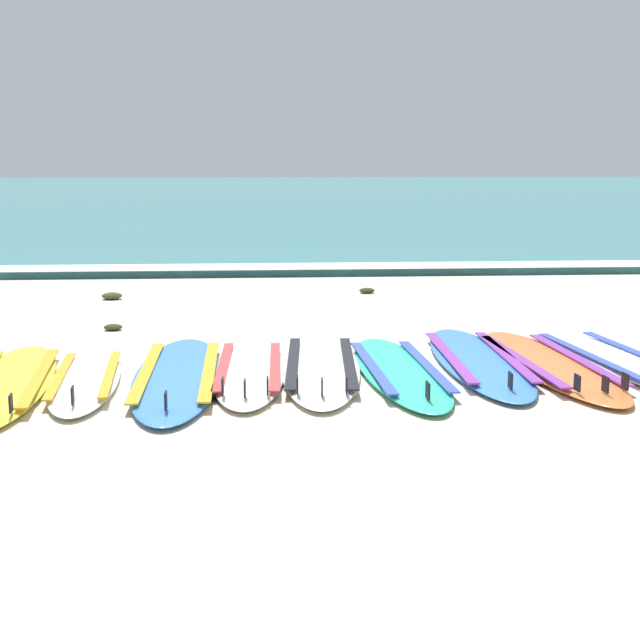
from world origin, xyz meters
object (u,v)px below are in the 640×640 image
Objects in this scene: surfboard_3 at (249,370)px; surfboard_0 at (8,382)px; surfboard_2 at (178,375)px; surfboard_7 at (548,363)px; surfboard_1 at (85,379)px; surfboard_8 at (612,358)px; surfboard_6 at (477,360)px; surfboard_4 at (321,366)px; surfboard_5 at (399,370)px.

surfboard_0 is at bearing -172.04° from surfboard_3.
surfboard_3 is (1.70, 0.24, 0.00)m from surfboard_0.
surfboard_2 and surfboard_7 have the same top height.
surfboard_0 and surfboard_1 have the same top height.
surfboard_3 and surfboard_8 have the same top height.
surfboard_1 is at bearing -171.17° from surfboard_3.
surfboard_6 is at bearing 179.30° from surfboard_8.
surfboard_8 is at bearing 5.34° from surfboard_1.
surfboard_2 is at bearing -174.91° from surfboard_8.
surfboard_3 is at bearing -171.52° from surfboard_4.
surfboard_7 is (2.83, 0.17, 0.00)m from surfboard_2.
surfboard_0 is 1.19m from surfboard_2.
surfboard_8 is at bearing 5.09° from surfboard_2.
surfboard_1 is 0.66m from surfboard_2.
surfboard_0 is 1.03× the size of surfboard_8.
surfboard_1 is 0.85× the size of surfboard_5.
surfboard_5 is at bearing -171.20° from surfboard_8.
surfboard_2 and surfboard_8 have the same top height.
surfboard_0 is 4.02m from surfboard_7.
surfboard_7 is at bearing -0.56° from surfboard_4.
surfboard_6 is 0.54m from surfboard_7.
surfboard_0 and surfboard_7 have the same top height.
surfboard_5 and surfboard_7 have the same top height.
surfboard_3 is at bearing -176.09° from surfboard_8.
surfboard_1 is at bearing -175.96° from surfboard_7.
surfboard_6 is (0.67, 0.28, -0.00)m from surfboard_5.
surfboard_3 is at bearing 11.53° from surfboard_2.
surfboard_3 is 1.12m from surfboard_5.
surfboard_0 is 1.25× the size of surfboard_1.
surfboard_6 and surfboard_8 have the same top height.
surfboard_2 is 3.40m from surfboard_8.
surfboard_4 is 0.97× the size of surfboard_6.
surfboard_6 is at bearing 7.30° from surfboard_0.
surfboard_5 and surfboard_8 have the same top height.
surfboard_0 is 1.72m from surfboard_3.
surfboard_4 is (1.72, 0.26, 0.00)m from surfboard_1.
surfboard_8 is (0.56, 0.13, -0.00)m from surfboard_7.
surfboard_4 and surfboard_5 have the same top height.
surfboard_2 is at bearing -170.03° from surfboard_4.
surfboard_0 is at bearing -173.63° from surfboard_2.
surfboard_4 is (1.06, 0.19, 0.00)m from surfboard_2.
surfboard_6 is at bearing 6.67° from surfboard_3.
surfboard_0 is 2.27m from surfboard_4.
surfboard_3 is 2.31m from surfboard_7.
surfboard_0 is 4.59m from surfboard_8.
surfboard_1 is 3.49m from surfboard_7.
surfboard_0 is 0.53m from surfboard_1.
surfboard_5 is (1.64, 0.03, 0.00)m from surfboard_2.
surfboard_3 is 2.87m from surfboard_8.
surfboard_8 is (2.87, 0.20, -0.00)m from surfboard_3.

